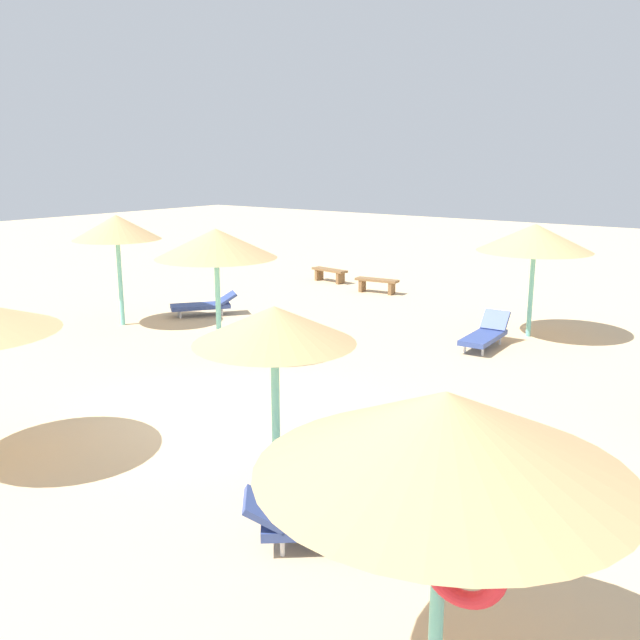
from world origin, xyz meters
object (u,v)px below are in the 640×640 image
object	(u,v)px
parasol_0	(274,326)
parasol_1	(445,435)
lounger_0	(321,520)
parasol_5	(216,244)
lounger_4	(485,334)
parasol_2	(117,228)
bench_0	(377,283)
bench_1	(330,273)
parasol_4	(535,238)
lounger_2	(205,305)

from	to	relation	value
parasol_0	parasol_1	size ratio (longest dim) A/B	0.87
parasol_1	lounger_0	world-z (taller)	parasol_1
parasol_5	lounger_4	xyz separation A→B (m)	(4.61, 4.44, -2.31)
parasol_2	parasol_1	bearing A→B (deg)	-27.99
parasol_2	parasol_5	world-z (taller)	parasol_2
bench_0	bench_1	size ratio (longest dim) A/B	1.00
parasol_1	lounger_4	distance (m)	11.86
parasol_2	parasol_4	size ratio (longest dim) A/B	1.04
parasol_1	lounger_0	xyz separation A→B (m)	(-2.25, 1.43, -2.13)
parasol_1	parasol_5	size ratio (longest dim) A/B	1.00
parasol_1	bench_0	size ratio (longest dim) A/B	1.93
parasol_0	parasol_4	size ratio (longest dim) A/B	0.89
parasol_2	lounger_2	bearing A→B (deg)	66.32
lounger_2	lounger_4	bearing A→B (deg)	11.37
parasol_4	parasol_0	bearing A→B (deg)	-89.28
parasol_0	bench_1	distance (m)	16.37
parasol_0	parasol_2	world-z (taller)	parasol_2
parasol_1	parasol_4	world-z (taller)	parasol_4
parasol_1	parasol_4	size ratio (longest dim) A/B	1.03
parasol_0	parasol_4	distance (m)	10.21
parasol_5	lounger_0	xyz separation A→B (m)	(6.65, -4.99, -2.32)
lounger_4	lounger_2	bearing A→B (deg)	-168.63
lounger_0	bench_0	xyz separation A→B (m)	(-7.83, 13.71, 0.03)
parasol_0	lounger_0	size ratio (longest dim) A/B	1.38
lounger_4	bench_0	xyz separation A→B (m)	(-5.79, 4.28, 0.02)
parasol_1	parasol_0	bearing A→B (deg)	147.90
parasol_0	lounger_4	distance (m)	8.79
lounger_0	bench_1	size ratio (longest dim) A/B	1.21
parasol_1	bench_1	size ratio (longest dim) A/B	1.93
parasol_2	lounger_4	bearing A→B (deg)	22.98
parasol_2	lounger_2	distance (m)	3.37
lounger_0	bench_1	distance (m)	17.81
lounger_0	lounger_4	world-z (taller)	lounger_4
parasol_5	bench_1	bearing A→B (deg)	111.45
parasol_4	lounger_2	xyz separation A→B (m)	(-8.48, -3.28, -2.24)
parasol_5	lounger_0	bearing A→B (deg)	-36.89
lounger_4	bench_0	world-z (taller)	lounger_4
lounger_0	bench_0	world-z (taller)	lounger_0
parasol_0	lounger_2	world-z (taller)	parasol_0
bench_0	lounger_2	bearing A→B (deg)	-110.71
bench_0	bench_1	distance (m)	2.66
parasol_4	lounger_0	size ratio (longest dim) A/B	1.55
parasol_0	lounger_0	xyz separation A→B (m)	(1.45, -0.89, -2.00)
parasol_1	bench_0	world-z (taller)	parasol_1
parasol_1	parasol_4	bearing A→B (deg)	106.96
bench_0	bench_1	xyz separation A→B (m)	(-2.55, 0.77, 0.00)
parasol_5	parasol_2	bearing A→B (deg)	171.78
parasol_0	lounger_2	bearing A→B (deg)	141.16
parasol_2	bench_0	bearing A→B (deg)	68.47
lounger_2	lounger_4	xyz separation A→B (m)	(8.02, 1.61, 0.01)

